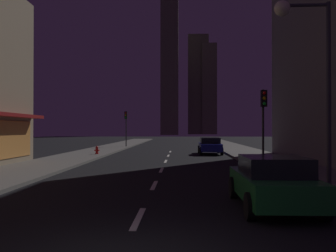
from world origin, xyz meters
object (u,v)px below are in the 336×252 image
Objects in this scene: fire_hydrant_far_left at (97,150)px; traffic_light_near_right at (264,111)px; car_parked_near at (273,182)px; traffic_light_far_left at (126,121)px; street_lamp_right at (305,47)px; car_parked_far at (210,146)px.

traffic_light_near_right is at bearing -40.91° from fire_hydrant_far_left.
traffic_light_far_left reaches higher than car_parked_near.
fire_hydrant_far_left is 13.29m from traffic_light_far_left.
car_parked_near is 1.01× the size of traffic_light_near_right.
fire_hydrant_far_left is at bearing 124.09° from street_lamp_right.
car_parked_far is at bearing 13.66° from fire_hydrant_far_left.
car_parked_near is at bearing -124.31° from street_lamp_right.
traffic_light_near_right reaches higher than fire_hydrant_far_left.
traffic_light_near_right is (1.90, 9.40, 2.45)m from car_parked_near.
traffic_light_near_right is 0.64× the size of street_lamp_right.
car_parked_far is 19.54m from street_lamp_right.
car_parked_near is at bearing -90.00° from car_parked_far.
fire_hydrant_far_left is 0.10× the size of street_lamp_right.
traffic_light_far_left is 31.66m from street_lamp_right.
car_parked_near is 9.89m from traffic_light_near_right.
car_parked_far is 14.25m from traffic_light_far_left.
car_parked_far is at bearing 98.86° from traffic_light_near_right.
traffic_light_far_left is at bearing 110.14° from street_lamp_right.
car_parked_near is at bearing -101.43° from traffic_light_near_right.
traffic_light_far_left reaches higher than fire_hydrant_far_left.
car_parked_near is 5.36m from street_lamp_right.
street_lamp_right is at bearing 55.69° from car_parked_near.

